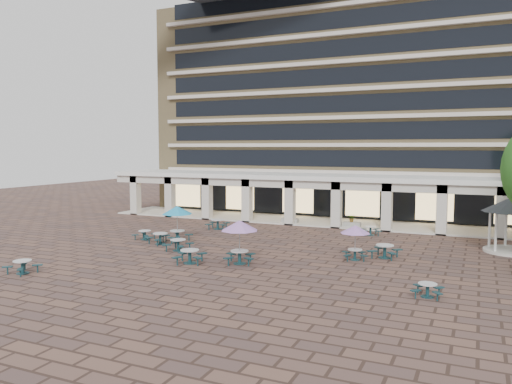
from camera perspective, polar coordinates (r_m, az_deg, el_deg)
ground at (r=32.53m, az=-0.24°, el=-7.06°), size 120.00×120.00×0.00m
apartment_building at (r=56.27m, az=10.76°, el=10.88°), size 40.00×15.50×25.20m
retail_arcade at (r=45.84m, az=7.44°, el=0.24°), size 42.00×6.60×4.40m
picnic_table_0 at (r=30.28m, az=-25.13°, el=-7.63°), size 1.71×1.71×0.73m
picnic_table_1 at (r=30.03m, az=-7.58°, el=-7.17°), size 2.21×2.21×0.83m
picnic_table_3 at (r=24.62m, az=19.01°, el=-10.42°), size 1.44×1.44×0.64m
picnic_table_4 at (r=36.84m, az=-9.01°, el=-2.21°), size 2.25×2.25×2.59m
picnic_table_5 at (r=38.24m, az=-12.59°, el=-4.72°), size 1.57×1.57×0.69m
picnic_table_6 at (r=29.37m, az=-1.90°, el=-4.05°), size 2.23×2.23×2.57m
picnic_table_8 at (r=33.75m, az=-8.89°, el=-5.88°), size 1.75×1.75×0.77m
picnic_table_9 at (r=36.26m, az=-10.89°, el=-5.13°), size 2.16×2.16×0.79m
picnic_table_10 at (r=32.20m, az=14.50°, el=-6.45°), size 2.03×2.03×0.83m
picnic_table_11 at (r=31.01m, az=11.28°, el=-4.35°), size 1.85×1.85×2.14m
picnic_table_12 at (r=42.15m, az=-4.40°, el=-3.59°), size 2.12×2.12×0.82m
picnic_table_13 at (r=40.21m, az=12.95°, el=-4.23°), size 1.90×1.90×0.71m
planter_left at (r=45.08m, az=3.89°, el=-3.12°), size 1.50×0.60×1.14m
planter_right at (r=43.46m, az=10.89°, el=-3.48°), size 1.50×0.63×1.17m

